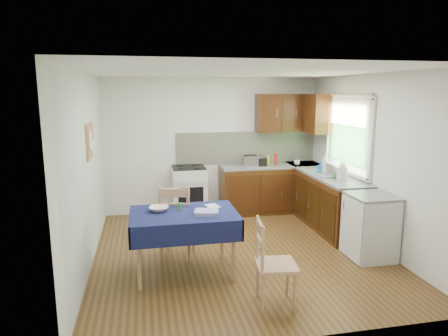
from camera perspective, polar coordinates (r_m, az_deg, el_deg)
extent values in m
plane|color=#482D13|center=(5.82, 2.11, -11.83)|extent=(4.20, 4.20, 0.00)
cube|color=white|center=(5.37, 2.30, 13.60)|extent=(4.00, 4.20, 0.02)
cube|color=white|center=(7.49, -1.58, 3.24)|extent=(4.00, 0.02, 2.50)
cube|color=white|center=(3.51, 10.34, -5.77)|extent=(4.00, 0.02, 2.50)
cube|color=silver|center=(5.36, -19.07, -0.42)|extent=(0.02, 4.20, 2.50)
cube|color=white|center=(6.23, 20.38, 1.02)|extent=(0.02, 4.20, 2.50)
cube|color=black|center=(7.61, 6.67, -3.00)|extent=(1.90, 0.60, 0.86)
cube|color=black|center=(6.82, 14.90, -4.93)|extent=(0.60, 1.70, 0.86)
cube|color=slate|center=(7.51, 6.74, 0.34)|extent=(1.90, 0.60, 0.04)
cube|color=slate|center=(6.71, 15.09, -1.23)|extent=(0.60, 1.70, 0.04)
cube|color=slate|center=(7.74, 11.32, 0.51)|extent=(0.60, 0.60, 0.04)
cube|color=beige|center=(7.62, 3.27, 2.98)|extent=(2.70, 0.02, 0.60)
cube|color=black|center=(7.63, 9.13, 7.78)|extent=(1.20, 0.35, 0.70)
cube|color=black|center=(7.40, 13.40, 7.53)|extent=(0.35, 0.50, 0.70)
cube|color=silver|center=(7.28, -5.03, -3.43)|extent=(0.60, 0.60, 0.90)
cube|color=black|center=(7.18, -5.09, 0.09)|extent=(0.58, 0.58, 0.02)
cube|color=black|center=(6.99, -4.75, -4.04)|extent=(0.44, 0.01, 0.32)
cube|color=#275322|center=(6.79, 17.32, 4.09)|extent=(0.01, 1.40, 0.85)
cube|color=silver|center=(6.74, 17.52, 9.58)|extent=(0.04, 1.48, 0.06)
cube|color=silver|center=(6.87, 16.95, -0.47)|extent=(0.04, 1.48, 0.06)
cube|color=#C8BB8B|center=(6.74, 17.30, 7.72)|extent=(0.02, 1.36, 0.44)
cube|color=silver|center=(5.82, 20.15, -8.03)|extent=(0.55, 0.58, 0.85)
cube|color=slate|center=(5.70, 20.44, -3.78)|extent=(0.58, 0.60, 0.03)
cube|color=tan|center=(5.60, -18.65, 3.70)|extent=(0.02, 0.62, 0.47)
cube|color=#9D6842|center=(5.59, -18.50, 3.71)|extent=(0.01, 0.56, 0.41)
cube|color=white|center=(5.51, -18.50, 3.82)|extent=(0.00, 0.18, 0.24)
cube|color=white|center=(5.72, -18.20, 2.86)|extent=(0.00, 0.15, 0.20)
cube|color=#0E1639|center=(4.94, -5.77, -6.49)|extent=(1.26, 0.84, 0.03)
cube|color=#0E1639|center=(4.57, -5.20, -9.46)|extent=(1.30, 0.02, 0.26)
cube|color=#0E1639|center=(5.38, -6.21, -6.31)|extent=(1.30, 0.02, 0.26)
cube|color=#0E1639|center=(4.96, -13.22, -8.06)|extent=(0.02, 0.88, 0.26)
cube|color=#0E1639|center=(5.07, 1.54, -7.33)|extent=(0.02, 0.88, 0.26)
cylinder|color=tan|center=(4.74, -12.07, -12.56)|extent=(0.05, 0.05, 0.76)
cylinder|color=tan|center=(4.84, 1.38, -11.79)|extent=(0.05, 0.05, 0.76)
cylinder|color=tan|center=(5.37, -12.01, -9.69)|extent=(0.05, 0.05, 0.76)
cylinder|color=tan|center=(5.46, -0.22, -9.09)|extent=(0.05, 0.05, 0.76)
cube|color=tan|center=(5.52, -6.64, -7.73)|extent=(0.57, 0.57, 0.04)
cube|color=tan|center=(5.22, -7.16, -4.45)|extent=(0.41, 0.15, 0.33)
cylinder|color=tan|center=(5.74, -4.38, -9.54)|extent=(0.04, 0.04, 0.49)
cylinder|color=tan|center=(5.81, -8.03, -9.37)|extent=(0.04, 0.04, 0.49)
cylinder|color=tan|center=(5.40, -5.03, -10.90)|extent=(0.04, 0.04, 0.49)
cylinder|color=tan|center=(5.47, -8.91, -10.68)|extent=(0.04, 0.04, 0.49)
cube|color=tan|center=(4.36, 7.45, -13.60)|extent=(0.46, 0.46, 0.04)
cube|color=tan|center=(4.20, 5.16, -9.44)|extent=(0.08, 0.38, 0.30)
cylinder|color=tan|center=(4.35, 10.11, -17.02)|extent=(0.04, 0.04, 0.44)
cylinder|color=tan|center=(4.64, 9.06, -15.12)|extent=(0.04, 0.04, 0.44)
cylinder|color=tan|center=(4.28, 5.55, -17.36)|extent=(0.04, 0.04, 0.44)
cylinder|color=tan|center=(4.57, 4.81, -15.39)|extent=(0.04, 0.04, 0.44)
cube|color=#AEAEB2|center=(7.32, 3.75, 1.03)|extent=(0.28, 0.17, 0.19)
cube|color=black|center=(7.30, 3.76, 1.86)|extent=(0.23, 0.02, 0.02)
cube|color=black|center=(7.41, 4.74, 0.95)|extent=(0.31, 0.27, 0.14)
cube|color=#AEAEB2|center=(7.39, 4.75, 1.65)|extent=(0.31, 0.27, 0.03)
cylinder|color=red|center=(7.43, 7.39, 1.26)|extent=(0.05, 0.05, 0.23)
cube|color=yellow|center=(7.57, 6.08, 1.17)|extent=(0.13, 0.11, 0.15)
cube|color=gray|center=(6.68, 14.97, -1.02)|extent=(0.43, 0.33, 0.02)
cylinder|color=silver|center=(6.66, 15.01, -0.24)|extent=(0.05, 0.21, 0.20)
cylinder|color=silver|center=(6.42, 16.52, -0.75)|extent=(0.16, 0.16, 0.20)
sphere|color=silver|center=(6.40, 16.58, 0.31)|extent=(0.10, 0.10, 0.10)
imported|color=silver|center=(7.53, 10.38, 0.76)|extent=(0.13, 0.13, 0.09)
imported|color=silver|center=(6.83, 14.23, 0.61)|extent=(0.18, 0.18, 0.33)
imported|color=blue|center=(6.85, 13.63, 0.10)|extent=(0.13, 0.12, 0.20)
imported|color=#217B2A|center=(6.48, 16.04, -0.75)|extent=(0.18, 0.18, 0.17)
imported|color=#F6EAC9|center=(5.02, -9.28, -5.76)|extent=(0.27, 0.27, 0.06)
imported|color=white|center=(5.10, -2.39, -5.61)|extent=(0.20, 0.24, 0.02)
cylinder|color=green|center=(5.00, -6.30, -5.52)|extent=(0.05, 0.05, 0.10)
cube|color=navy|center=(4.83, -2.52, -6.36)|extent=(0.32, 0.28, 0.05)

